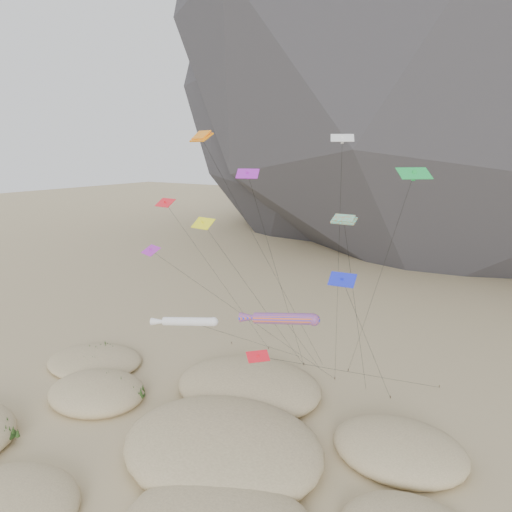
% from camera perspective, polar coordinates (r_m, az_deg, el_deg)
% --- Properties ---
extents(ground, '(500.00, 500.00, 0.00)m').
position_cam_1_polar(ground, '(44.64, -10.89, -22.83)').
color(ground, '#CCB789').
rests_on(ground, ground).
extents(dunes, '(50.91, 35.41, 4.23)m').
position_cam_1_polar(dunes, '(46.93, -8.15, -19.72)').
color(dunes, '#CCB789').
rests_on(dunes, ground).
extents(dune_grass, '(43.54, 29.53, 1.48)m').
position_cam_1_polar(dune_grass, '(47.39, -7.73, -19.20)').
color(dune_grass, black).
rests_on(dune_grass, ground).
extents(kite_stakes, '(26.24, 5.27, 0.30)m').
position_cam_1_polar(kite_stakes, '(60.88, 7.14, -12.43)').
color(kite_stakes, '#3F2D1E').
rests_on(kite_stakes, ground).
extents(rainbow_tube_kite, '(7.34, 14.71, 11.67)m').
position_cam_1_polar(rainbow_tube_kite, '(44.15, 2.85, -7.14)').
color(rainbow_tube_kite, orange).
rests_on(rainbow_tube_kite, ground).
extents(white_tube_kite, '(6.59, 19.03, 9.96)m').
position_cam_1_polar(white_tube_kite, '(48.43, -8.04, -7.43)').
color(white_tube_kite, silver).
rests_on(white_tube_kite, ground).
extents(orange_parafoil, '(7.56, 15.79, 27.05)m').
position_cam_1_polar(orange_parafoil, '(47.06, -6.08, 13.08)').
color(orange_parafoil, orange).
rests_on(orange_parafoil, ground).
extents(multi_parafoil, '(2.17, 10.95, 20.23)m').
position_cam_1_polar(multi_parafoil, '(41.27, 10.06, 3.76)').
color(multi_parafoil, '#D95616').
rests_on(multi_parafoil, ground).
extents(delta_kites, '(26.69, 21.77, 26.67)m').
position_cam_1_polar(delta_kites, '(45.37, 0.76, 3.37)').
color(delta_kites, red).
rests_on(delta_kites, ground).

